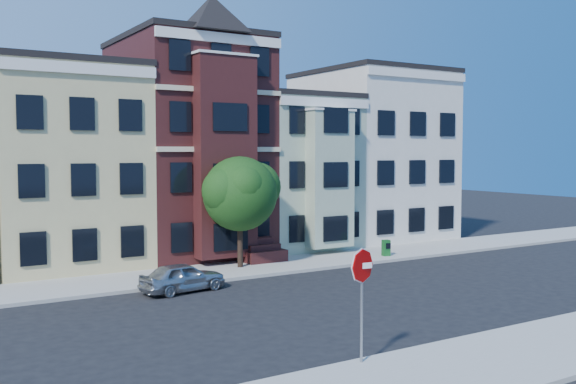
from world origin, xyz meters
TOP-DOWN VIEW (x-y plane):
  - ground at (0.00, 0.00)m, footprint 120.00×120.00m
  - far_sidewalk at (0.00, 8.00)m, footprint 60.00×4.00m
  - near_sidewalk at (0.00, -8.00)m, footprint 60.00×4.00m
  - house_yellow at (-7.00, 14.50)m, footprint 7.00×9.00m
  - house_brown at (0.00, 14.50)m, footprint 7.00×9.00m
  - house_green at (6.50, 14.50)m, footprint 6.00×9.00m
  - house_cream at (13.50, 14.50)m, footprint 8.00×9.00m
  - street_tree at (0.17, 8.27)m, footprint 7.46×7.46m
  - parked_car at (-4.19, 5.11)m, footprint 3.83×2.00m
  - newspaper_box at (8.56, 7.06)m, footprint 0.47×0.44m
  - stop_sign at (-3.69, -6.30)m, footprint 0.98×0.24m

SIDE VIEW (x-z plane):
  - ground at x=0.00m, z-range 0.00..0.00m
  - far_sidewalk at x=0.00m, z-range 0.00..0.15m
  - near_sidewalk at x=0.00m, z-range 0.00..0.15m
  - newspaper_box at x=8.56m, z-range 0.15..1.03m
  - parked_car at x=-4.19m, z-range 0.00..1.25m
  - stop_sign at x=-3.69m, z-range 0.15..3.70m
  - street_tree at x=0.17m, z-range 0.15..6.95m
  - house_green at x=6.50m, z-range 0.00..9.00m
  - house_yellow at x=-7.00m, z-range 0.00..10.00m
  - house_cream at x=13.50m, z-range 0.00..11.00m
  - house_brown at x=0.00m, z-range 0.00..12.00m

